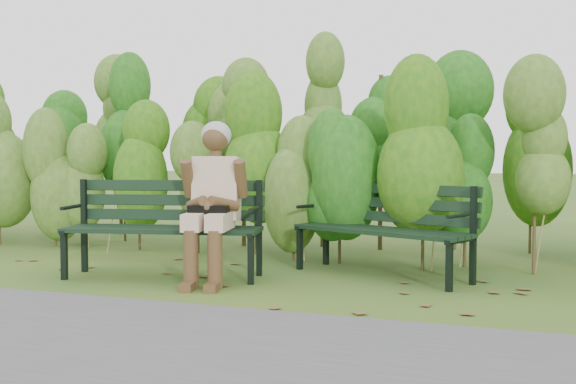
% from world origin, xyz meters
% --- Properties ---
extents(ground, '(80.00, 80.00, 0.00)m').
position_xyz_m(ground, '(0.00, 0.00, 0.00)').
color(ground, '#2F5621').
extents(footpath, '(60.00, 2.50, 0.01)m').
position_xyz_m(footpath, '(0.00, -2.20, 0.01)').
color(footpath, '#474749').
rests_on(footpath, ground).
extents(hedge_band, '(11.04, 1.67, 2.42)m').
position_xyz_m(hedge_band, '(0.00, 1.86, 1.26)').
color(hedge_band, '#47381E').
rests_on(hedge_band, ground).
extents(leaf_litter, '(5.90, 2.25, 0.01)m').
position_xyz_m(leaf_litter, '(0.29, -0.16, 0.00)').
color(leaf_litter, brown).
rests_on(leaf_litter, ground).
extents(bench_left, '(1.78, 0.90, 0.85)m').
position_xyz_m(bench_left, '(-1.04, 0.06, 0.50)').
color(bench_left, black).
rests_on(bench_left, ground).
extents(bench_right, '(1.71, 1.12, 0.82)m').
position_xyz_m(bench_right, '(0.79, 0.75, 0.48)').
color(bench_right, black).
rests_on(bench_right, ground).
extents(seated_woman, '(0.60, 0.87, 1.36)m').
position_xyz_m(seated_woman, '(-0.55, -0.01, 0.75)').
color(seated_woman, tan).
rests_on(seated_woman, ground).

